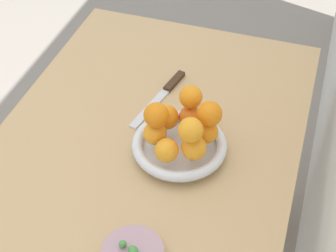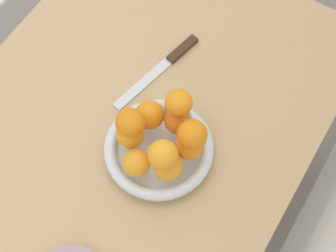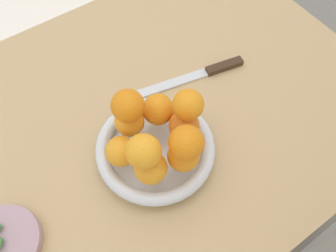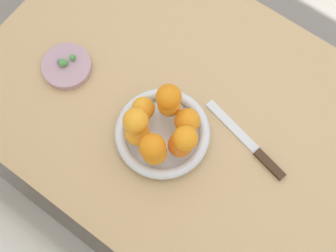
{
  "view_description": "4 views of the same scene",
  "coord_description": "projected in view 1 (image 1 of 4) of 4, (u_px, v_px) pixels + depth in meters",
  "views": [
    {
      "loc": [
        0.84,
        0.33,
        1.67
      ],
      "look_at": [
        0.01,
        0.06,
        0.83
      ],
      "focal_mm": 55.0,
      "sensor_mm": 36.0,
      "label": 1
    },
    {
      "loc": [
        0.36,
        0.33,
        1.76
      ],
      "look_at": [
        -0.0,
        0.11,
        0.88
      ],
      "focal_mm": 55.0,
      "sensor_mm": 36.0,
      "label": 2
    },
    {
      "loc": [
        0.14,
        0.33,
        1.34
      ],
      "look_at": [
        -0.01,
        0.12,
        0.88
      ],
      "focal_mm": 35.0,
      "sensor_mm": 36.0,
      "label": 3
    },
    {
      "loc": [
        -0.19,
        0.33,
        1.74
      ],
      "look_at": [
        -0.01,
        0.08,
        0.82
      ],
      "focal_mm": 45.0,
      "sensor_mm": 36.0,
      "label": 4
    }
  ],
  "objects": [
    {
      "name": "knife",
      "position": [
        163.0,
        94.0,
        1.42
      ],
      "size": [
        0.26,
        0.08,
        0.01
      ],
      "color": "#3F2819",
      "rests_on": "dining_table"
    },
    {
      "name": "candy_ball_0",
      "position": [
        123.0,
        244.0,
        1.04
      ],
      "size": [
        0.02,
        0.02,
        0.02
      ],
      "primitive_type": "sphere",
      "color": "#4C9947",
      "rests_on": "candy_dish"
    },
    {
      "name": "fruit_bowl",
      "position": [
        179.0,
        146.0,
        1.25
      ],
      "size": [
        0.23,
        0.23,
        0.04
      ],
      "color": "silver",
      "rests_on": "dining_table"
    },
    {
      "name": "dining_table",
      "position": [
        146.0,
        166.0,
        1.35
      ],
      "size": [
        1.1,
        0.76,
        0.74
      ],
      "color": "tan",
      "rests_on": "ground_plane"
    },
    {
      "name": "orange_3",
      "position": [
        194.0,
        148.0,
        1.18
      ],
      "size": [
        0.06,
        0.06,
        0.06
      ],
      "primitive_type": "sphere",
      "color": "orange",
      "rests_on": "fruit_bowl"
    },
    {
      "name": "candy_ball_3",
      "position": [
        133.0,
        251.0,
        1.03
      ],
      "size": [
        0.02,
        0.02,
        0.02
      ],
      "primitive_type": "sphere",
      "color": "#4C9947",
      "rests_on": "candy_dish"
    },
    {
      "name": "orange_7",
      "position": [
        209.0,
        114.0,
        1.18
      ],
      "size": [
        0.06,
        0.06,
        0.06
      ],
      "primitive_type": "sphere",
      "color": "orange",
      "rests_on": "orange_4"
    },
    {
      "name": "orange_1",
      "position": [
        155.0,
        133.0,
        1.22
      ],
      "size": [
        0.06,
        0.06,
        0.06
      ],
      "primitive_type": "sphere",
      "color": "orange",
      "rests_on": "fruit_bowl"
    },
    {
      "name": "orange_6",
      "position": [
        156.0,
        115.0,
        1.18
      ],
      "size": [
        0.06,
        0.06,
        0.06
      ],
      "primitive_type": "sphere",
      "color": "orange",
      "rests_on": "orange_1"
    },
    {
      "name": "orange_9",
      "position": [
        191.0,
        97.0,
        1.23
      ],
      "size": [
        0.06,
        0.06,
        0.06
      ],
      "primitive_type": "sphere",
      "color": "orange",
      "rests_on": "orange_5"
    },
    {
      "name": "orange_0",
      "position": [
        166.0,
        117.0,
        1.26
      ],
      "size": [
        0.06,
        0.06,
        0.06
      ],
      "primitive_type": "sphere",
      "color": "orange",
      "rests_on": "fruit_bowl"
    },
    {
      "name": "orange_2",
      "position": [
        167.0,
        150.0,
        1.18
      ],
      "size": [
        0.06,
        0.06,
        0.06
      ],
      "primitive_type": "sphere",
      "color": "orange",
      "rests_on": "fruit_bowl"
    },
    {
      "name": "orange_4",
      "position": [
        206.0,
        132.0,
        1.22
      ],
      "size": [
        0.06,
        0.06,
        0.06
      ],
      "primitive_type": "sphere",
      "color": "orange",
      "rests_on": "fruit_bowl"
    },
    {
      "name": "orange_5",
      "position": [
        191.0,
        117.0,
        1.26
      ],
      "size": [
        0.06,
        0.06,
        0.06
      ],
      "primitive_type": "sphere",
      "color": "orange",
      "rests_on": "fruit_bowl"
    },
    {
      "name": "candy_ball_2",
      "position": [
        132.0,
        250.0,
        1.03
      ],
      "size": [
        0.02,
        0.02,
        0.02
      ],
      "primitive_type": "sphere",
      "color": "#4C9947",
      "rests_on": "candy_dish"
    },
    {
      "name": "orange_8",
      "position": [
        191.0,
        130.0,
        1.14
      ],
      "size": [
        0.06,
        0.06,
        0.06
      ],
      "primitive_type": "sphere",
      "color": "orange",
      "rests_on": "orange_3"
    }
  ]
}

